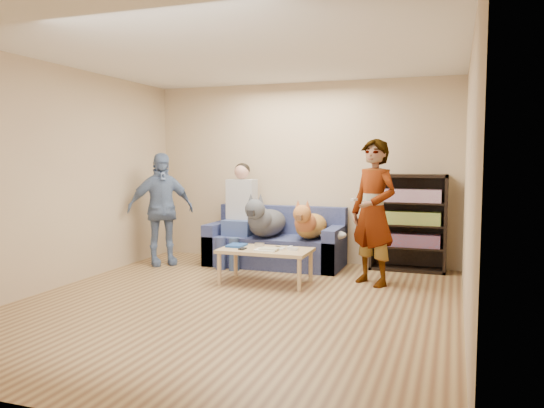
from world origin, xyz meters
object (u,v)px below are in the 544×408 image
at_px(notebook_blue, 237,245).
at_px(coffee_table, 265,253).
at_px(sofa, 276,245).
at_px(dog_gray, 265,221).
at_px(camera_silver, 260,245).
at_px(bookshelf, 408,220).
at_px(person_standing_left, 161,209).
at_px(dog_tan, 309,224).
at_px(person_seated, 239,210).
at_px(person_standing_right, 374,212).

bearing_deg(notebook_blue, coffee_table, -7.13).
bearing_deg(sofa, dog_gray, -108.98).
xyz_separation_m(camera_silver, bookshelf, (1.69, 1.21, 0.23)).
distance_m(notebook_blue, camera_silver, 0.29).
bearing_deg(bookshelf, person_standing_left, -167.34).
bearing_deg(bookshelf, dog_gray, -166.12).
bearing_deg(coffee_table, notebook_blue, 172.87).
xyz_separation_m(notebook_blue, dog_tan, (0.70, 0.86, 0.19)).
bearing_deg(notebook_blue, person_seated, 110.77).
height_order(camera_silver, coffee_table, camera_silver).
relative_size(person_standing_left, sofa, 0.84).
bearing_deg(camera_silver, bookshelf, 35.55).
bearing_deg(sofa, person_seated, -166.15).
relative_size(camera_silver, dog_tan, 0.10).
height_order(sofa, person_seated, person_seated).
bearing_deg(bookshelf, person_standing_right, -108.71).
bearing_deg(person_seated, camera_silver, -53.42).
xyz_separation_m(person_standing_right, sofa, (-1.47, 0.73, -0.59)).
bearing_deg(notebook_blue, person_standing_left, 159.34).
distance_m(notebook_blue, dog_gray, 0.84).
height_order(person_standing_left, coffee_table, person_standing_left).
height_order(person_standing_right, person_standing_left, person_standing_right).
bearing_deg(camera_silver, coffee_table, -45.00).
distance_m(coffee_table, bookshelf, 2.07).
height_order(camera_silver, dog_gray, dog_gray).
xyz_separation_m(notebook_blue, camera_silver, (0.28, 0.07, 0.01)).
xyz_separation_m(person_standing_left, dog_tan, (2.09, 0.34, -0.17)).
xyz_separation_m(dog_tan, bookshelf, (1.26, 0.41, 0.06)).
relative_size(person_standing_left, bookshelf, 1.22).
relative_size(person_standing_right, notebook_blue, 6.71).
height_order(person_seated, dog_gray, person_seated).
height_order(dog_gray, bookshelf, bookshelf).
xyz_separation_m(sofa, dog_gray, (-0.08, -0.23, 0.37)).
height_order(notebook_blue, dog_tan, dog_tan).
xyz_separation_m(camera_silver, dog_tan, (0.42, 0.79, 0.18)).
relative_size(sofa, dog_gray, 1.51).
bearing_deg(bookshelf, person_seated, -171.14).
xyz_separation_m(person_seated, dog_gray, (0.43, -0.10, -0.12)).
xyz_separation_m(person_standing_left, notebook_blue, (1.39, -0.52, -0.36)).
height_order(notebook_blue, dog_gray, dog_gray).
bearing_deg(dog_tan, coffee_table, -108.37).
xyz_separation_m(person_standing_right, coffee_table, (-1.24, -0.36, -0.50)).
bearing_deg(dog_gray, person_seated, 166.56).
bearing_deg(camera_silver, person_seated, 126.58).
bearing_deg(coffee_table, person_standing_right, 16.28).
bearing_deg(dog_gray, sofa, 71.02).
relative_size(person_standing_left, person_seated, 1.08).
relative_size(dog_gray, coffee_table, 1.15).
height_order(camera_silver, sofa, sofa).
relative_size(camera_silver, bookshelf, 0.08).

